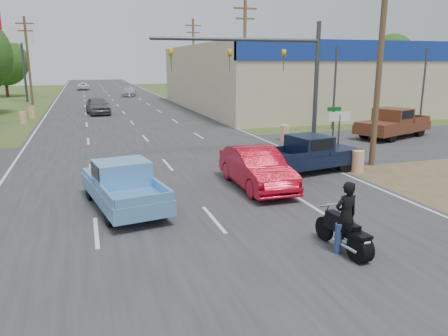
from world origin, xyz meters
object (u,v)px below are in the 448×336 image
object	(u,v)px
rider	(346,219)
distant_car_silver	(129,91)
brown_pickup	(392,123)
navy_pickup	(309,154)
red_convertible	(257,169)
distant_car_grey	(98,106)
distant_car_white	(83,86)
blue_pickup	(122,184)
motorcycle	(346,235)

from	to	relation	value
rider	distant_car_silver	size ratio (longest dim) A/B	0.38
rider	brown_pickup	bearing A→B (deg)	-136.91
navy_pickup	brown_pickup	xyz separation A→B (m)	(9.72, 6.67, 0.13)
red_convertible	rider	world-z (taller)	rider
brown_pickup	distant_car_grey	size ratio (longest dim) A/B	1.30
red_convertible	rider	xyz separation A→B (m)	(-0.07, -6.37, 0.13)
distant_car_white	navy_pickup	bearing A→B (deg)	100.22
red_convertible	blue_pickup	size ratio (longest dim) A/B	0.92
rider	navy_pickup	size ratio (longest dim) A/B	0.34
red_convertible	navy_pickup	bearing A→B (deg)	27.71
rider	distant_car_white	xyz separation A→B (m)	(-6.22, 75.13, -0.29)
brown_pickup	distant_car_white	world-z (taller)	brown_pickup
red_convertible	distant_car_grey	world-z (taller)	distant_car_grey
distant_car_silver	brown_pickup	bearing A→B (deg)	-63.65
blue_pickup	brown_pickup	world-z (taller)	brown_pickup
rider	motorcycle	bearing A→B (deg)	90.00
rider	distant_car_white	size ratio (longest dim) A/B	0.40
motorcycle	rider	distance (m)	0.43
distant_car_silver	rider	bearing A→B (deg)	-80.61
motorcycle	distant_car_white	distance (m)	75.45
navy_pickup	distant_car_grey	world-z (taller)	navy_pickup
brown_pickup	distant_car_silver	distance (m)	44.52
brown_pickup	distant_car_white	size ratio (longest dim) A/B	1.38
motorcycle	blue_pickup	distance (m)	7.65
rider	distant_car_grey	bearing A→B (deg)	-87.20
navy_pickup	distant_car_white	world-z (taller)	navy_pickup
blue_pickup	distant_car_grey	distance (m)	29.17
brown_pickup	distant_car_silver	bearing A→B (deg)	-4.64
blue_pickup	distant_car_silver	xyz separation A→B (m)	(5.38, 51.83, -0.14)
blue_pickup	distant_car_silver	bearing A→B (deg)	74.21
red_convertible	blue_pickup	xyz separation A→B (m)	(-5.28, -0.84, 0.04)
red_convertible	distant_car_white	xyz separation A→B (m)	(-6.29, 68.77, -0.16)
distant_car_grey	distant_car_white	xyz separation A→B (m)	(-1.19, 40.44, -0.19)
red_convertible	distant_car_white	bearing A→B (deg)	95.14
rider	blue_pickup	xyz separation A→B (m)	(-5.20, 5.53, -0.09)
navy_pickup	distant_car_grey	xyz separation A→B (m)	(-8.34, 26.62, -0.02)
brown_pickup	navy_pickup	bearing A→B (deg)	103.03
navy_pickup	red_convertible	bearing A→B (deg)	-72.50
red_convertible	distant_car_silver	size ratio (longest dim) A/B	1.00
red_convertible	motorcycle	xyz separation A→B (m)	(-0.07, -6.42, -0.30)
red_convertible	motorcycle	bearing A→B (deg)	-90.69
navy_pickup	distant_car_silver	world-z (taller)	navy_pickup
distant_car_silver	distant_car_white	bearing A→B (deg)	119.34
blue_pickup	distant_car_grey	world-z (taller)	same
red_convertible	distant_car_silver	world-z (taller)	red_convertible
motorcycle	rider	xyz separation A→B (m)	(-0.01, 0.06, 0.42)
blue_pickup	navy_pickup	size ratio (longest dim) A/B	0.98
blue_pickup	distant_car_white	world-z (taller)	blue_pickup
distant_car_silver	motorcycle	bearing A→B (deg)	-80.60
navy_pickup	motorcycle	bearing A→B (deg)	-32.43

